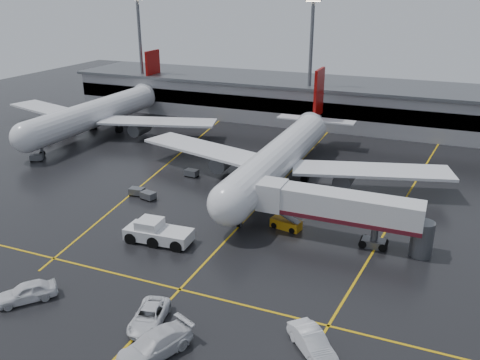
% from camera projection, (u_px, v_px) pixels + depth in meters
% --- Properties ---
extents(ground, '(220.00, 220.00, 0.00)m').
position_uv_depth(ground, '(259.00, 205.00, 67.86)').
color(ground, black).
rests_on(ground, ground).
extents(apron_line_centre, '(0.25, 90.00, 0.02)m').
position_uv_depth(apron_line_centre, '(259.00, 205.00, 67.85)').
color(apron_line_centre, gold).
rests_on(apron_line_centre, ground).
extents(apron_line_stop, '(60.00, 0.25, 0.02)m').
position_uv_depth(apron_line_stop, '(180.00, 289.00, 48.90)').
color(apron_line_stop, gold).
rests_on(apron_line_stop, ground).
extents(apron_line_left, '(9.99, 69.35, 0.02)m').
position_uv_depth(apron_line_left, '(168.00, 164.00, 83.65)').
color(apron_line_left, gold).
rests_on(apron_line_left, ground).
extents(apron_line_right, '(7.57, 69.64, 0.02)m').
position_uv_depth(apron_line_right, '(406.00, 198.00, 70.01)').
color(apron_line_right, gold).
rests_on(apron_line_right, ground).
extents(terminal, '(122.00, 19.00, 8.60)m').
position_uv_depth(terminal, '(338.00, 102.00, 107.59)').
color(terminal, gray).
rests_on(terminal, ground).
extents(light_mast_left, '(3.00, 1.20, 25.45)m').
position_uv_depth(light_mast_left, '(140.00, 47.00, 114.99)').
color(light_mast_left, '#595B60').
rests_on(light_mast_left, ground).
extents(light_mast_mid, '(3.00, 1.20, 25.45)m').
position_uv_depth(light_mast_mid, '(311.00, 56.00, 100.63)').
color(light_mast_mid, '#595B60').
rests_on(light_mast_mid, ground).
extents(main_airliner, '(48.80, 45.60, 14.10)m').
position_uv_depth(main_airliner, '(283.00, 154.00, 74.70)').
color(main_airliner, silver).
rests_on(main_airliner, ground).
extents(second_airliner, '(48.80, 45.60, 14.10)m').
position_uv_depth(second_airliner, '(100.00, 112.00, 100.11)').
color(second_airliner, silver).
rests_on(second_airliner, ground).
extents(jet_bridge, '(19.90, 3.40, 6.05)m').
position_uv_depth(jet_bridge, '(339.00, 209.00, 57.01)').
color(jet_bridge, silver).
rests_on(jet_bridge, ground).
extents(pushback_tractor, '(7.89, 3.75, 2.76)m').
position_uv_depth(pushback_tractor, '(157.00, 233.00, 57.69)').
color(pushback_tractor, silver).
rests_on(pushback_tractor, ground).
extents(belt_loader, '(3.96, 2.38, 2.35)m').
position_uv_depth(belt_loader, '(286.00, 224.00, 61.11)').
color(belt_loader, '#C8860E').
rests_on(belt_loader, ground).
extents(service_van_a, '(3.73, 5.98, 1.54)m').
position_uv_depth(service_van_a, '(149.00, 316.00, 43.65)').
color(service_van_a, white).
rests_on(service_van_a, ground).
extents(service_van_b, '(5.04, 7.17, 1.93)m').
position_uv_depth(service_van_b, '(154.00, 345.00, 39.86)').
color(service_van_b, silver).
rests_on(service_van_b, ground).
extents(service_van_c, '(5.15, 5.27, 1.80)m').
position_uv_depth(service_van_c, '(312.00, 342.00, 40.27)').
color(service_van_c, silver).
rests_on(service_van_c, ground).
extents(service_van_d, '(5.13, 5.49, 1.83)m').
position_uv_depth(service_van_d, '(27.00, 292.00, 46.90)').
color(service_van_d, white).
rests_on(service_van_d, ground).
extents(baggage_cart_a, '(2.24, 1.72, 1.12)m').
position_uv_depth(baggage_cart_a, '(148.00, 195.00, 69.32)').
color(baggage_cart_a, '#595B60').
rests_on(baggage_cart_a, ground).
extents(baggage_cart_b, '(2.13, 1.51, 1.12)m').
position_uv_depth(baggage_cart_b, '(137.00, 191.00, 70.70)').
color(baggage_cart_b, '#595B60').
rests_on(baggage_cart_b, ground).
extents(baggage_cart_c, '(2.10, 1.46, 1.12)m').
position_uv_depth(baggage_cart_c, '(192.00, 173.00, 77.73)').
color(baggage_cart_c, '#595B60').
rests_on(baggage_cart_c, ground).
extents(baggage_cart_d, '(2.13, 1.51, 1.12)m').
position_uv_depth(baggage_cart_d, '(45.00, 140.00, 94.37)').
color(baggage_cart_d, '#595B60').
rests_on(baggage_cart_d, ground).
extents(baggage_cart_e, '(2.39, 2.19, 1.12)m').
position_uv_depth(baggage_cart_e, '(36.00, 157.00, 84.69)').
color(baggage_cart_e, '#595B60').
rests_on(baggage_cart_e, ground).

